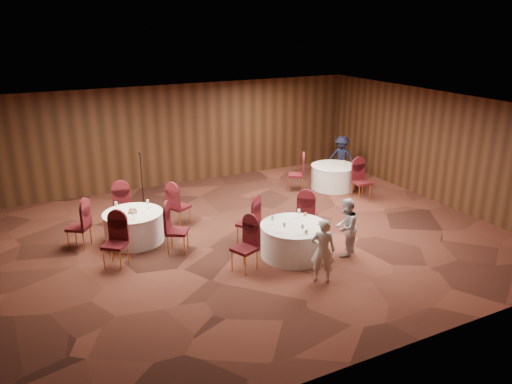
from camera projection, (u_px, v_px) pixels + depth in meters
name	position (u px, v px, depth m)	size (l,w,h in m)	color
ground	(252.00, 238.00, 12.32)	(12.00, 12.00, 0.00)	black
room_shell	(252.00, 161.00, 11.67)	(12.00, 12.00, 12.00)	silver
table_main	(294.00, 240.00, 11.29)	(1.54, 1.54, 0.74)	white
table_left	(134.00, 227.00, 12.01)	(1.42, 1.42, 0.74)	white
table_right	(333.00, 177.00, 15.81)	(1.42, 1.42, 0.74)	white
chairs_main	(268.00, 228.00, 11.64)	(2.95, 1.93, 1.00)	#400D0C
chairs_left	(135.00, 222.00, 11.99)	(3.26, 3.06, 1.00)	#400D0C
chairs_right	(328.00, 178.00, 15.24)	(1.99, 2.18, 1.00)	#400D0C
tabletop_main	(300.00, 221.00, 11.13)	(1.09, 1.02, 0.22)	silver
tabletop_left	(132.00, 209.00, 11.87)	(0.80, 0.81, 0.22)	silver
tabletop_right	(344.00, 162.00, 15.48)	(0.08, 0.08, 0.22)	silver
mic_stand	(143.00, 190.00, 14.40)	(0.24, 0.24, 1.53)	black
woman_a	(323.00, 250.00, 10.09)	(0.50, 0.33, 1.36)	silver
woman_b	(346.00, 227.00, 11.21)	(0.66, 0.51, 1.36)	silver
man_c	(341.00, 157.00, 16.84)	(0.91, 0.52, 1.41)	black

